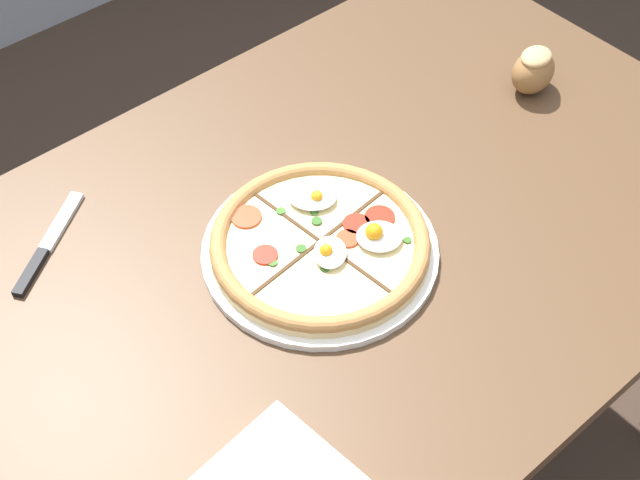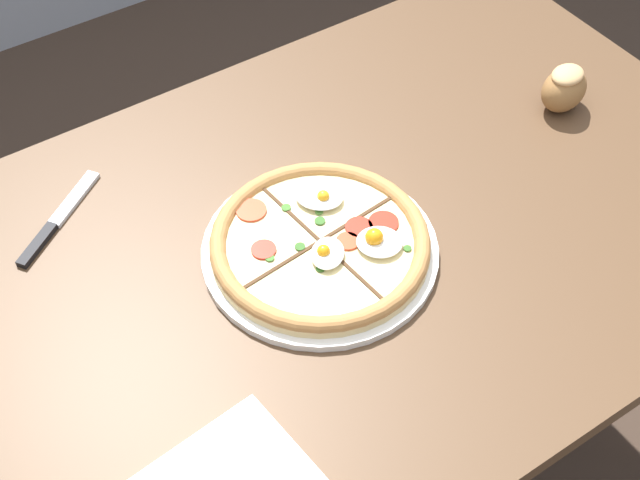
{
  "view_description": "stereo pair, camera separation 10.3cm",
  "coord_description": "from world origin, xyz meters",
  "px_view_note": "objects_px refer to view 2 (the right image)",
  "views": [
    {
      "loc": [
        -0.48,
        -0.64,
        1.75
      ],
      "look_at": [
        0.06,
        -0.01,
        0.8
      ],
      "focal_mm": 50.0,
      "sensor_mm": 36.0,
      "label": 1
    },
    {
      "loc": [
        -0.4,
        -0.7,
        1.75
      ],
      "look_at": [
        0.06,
        -0.01,
        0.8
      ],
      "focal_mm": 50.0,
      "sensor_mm": 36.0,
      "label": 2
    }
  ],
  "objects_px": {
    "pizza": "(321,245)",
    "bread_piece_mid": "(564,88)",
    "dining_table": "(282,307)",
    "knife_spare": "(58,219)"
  },
  "relations": [
    {
      "from": "dining_table",
      "to": "knife_spare",
      "type": "xyz_separation_m",
      "value": [
        -0.23,
        0.26,
        0.1
      ]
    },
    {
      "from": "pizza",
      "to": "bread_piece_mid",
      "type": "distance_m",
      "value": 0.51
    },
    {
      "from": "pizza",
      "to": "bread_piece_mid",
      "type": "xyz_separation_m",
      "value": [
        0.51,
        0.05,
        0.02
      ]
    },
    {
      "from": "bread_piece_mid",
      "to": "knife_spare",
      "type": "relative_size",
      "value": 0.56
    },
    {
      "from": "dining_table",
      "to": "pizza",
      "type": "distance_m",
      "value": 0.13
    },
    {
      "from": "pizza",
      "to": "knife_spare",
      "type": "bearing_deg",
      "value": 137.08
    },
    {
      "from": "pizza",
      "to": "bread_piece_mid",
      "type": "relative_size",
      "value": 3.51
    },
    {
      "from": "pizza",
      "to": "knife_spare",
      "type": "xyz_separation_m",
      "value": [
        -0.29,
        0.27,
        -0.02
      ]
    },
    {
      "from": "dining_table",
      "to": "knife_spare",
      "type": "distance_m",
      "value": 0.36
    },
    {
      "from": "pizza",
      "to": "knife_spare",
      "type": "relative_size",
      "value": 1.95
    }
  ]
}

